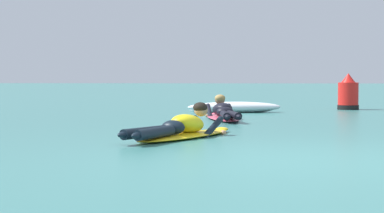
# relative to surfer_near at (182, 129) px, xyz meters

# --- Properties ---
(ground_plane) EXTENTS (120.00, 120.00, 0.00)m
(ground_plane) POSITION_rel_surfer_near_xyz_m (1.43, 7.58, -0.13)
(ground_plane) COLOR #387A75
(surfer_near) EXTENTS (1.51, 2.61, 0.53)m
(surfer_near) POSITION_rel_surfer_near_xyz_m (0.00, 0.00, 0.00)
(surfer_near) COLOR yellow
(surfer_near) RESTS_ON ground
(surfer_far) EXTENTS (0.96, 2.74, 0.55)m
(surfer_far) POSITION_rel_surfer_near_xyz_m (0.43, 4.15, -0.00)
(surfer_far) COLOR #E54C66
(surfer_far) RESTS_ON ground
(whitewater_front) EXTENTS (2.33, 1.07, 0.26)m
(whitewater_front) POSITION_rel_surfer_near_xyz_m (0.60, 6.80, -0.01)
(whitewater_front) COLOR white
(whitewater_front) RESTS_ON ground
(channel_marker_buoy) EXTENTS (0.55, 0.55, 0.94)m
(channel_marker_buoy) POSITION_rel_surfer_near_xyz_m (3.51, 8.50, 0.23)
(channel_marker_buoy) COLOR red
(channel_marker_buoy) RESTS_ON ground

